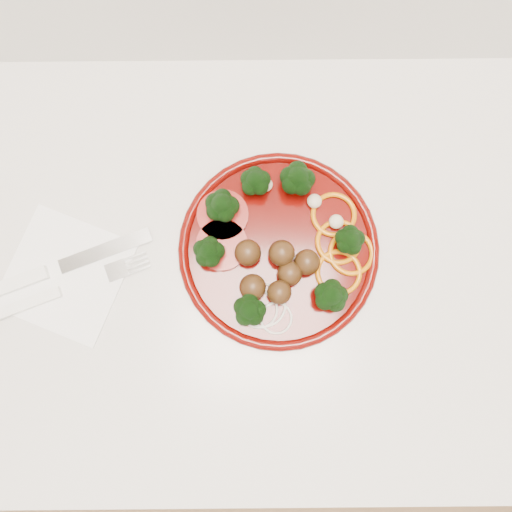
{
  "coord_description": "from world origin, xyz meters",
  "views": [
    {
      "loc": [
        0.0,
        1.61,
        1.56
      ],
      "look_at": [
        0.0,
        1.71,
        0.92
      ],
      "focal_mm": 35.0,
      "sensor_mm": 36.0,
      "label": 1
    }
  ],
  "objects_px": {
    "napkin": "(66,275)",
    "fork": "(47,296)",
    "plate": "(278,248)",
    "knife": "(42,274)"
  },
  "relations": [
    {
      "from": "plate",
      "to": "napkin",
      "type": "xyz_separation_m",
      "value": [
        -0.28,
        -0.03,
        -0.02
      ]
    },
    {
      "from": "plate",
      "to": "napkin",
      "type": "bearing_deg",
      "value": -173.7
    },
    {
      "from": "napkin",
      "to": "fork",
      "type": "bearing_deg",
      "value": -126.03
    },
    {
      "from": "knife",
      "to": "fork",
      "type": "bearing_deg",
      "value": -97.0
    },
    {
      "from": "napkin",
      "to": "fork",
      "type": "relative_size",
      "value": 0.73
    },
    {
      "from": "plate",
      "to": "napkin",
      "type": "relative_size",
      "value": 1.8
    },
    {
      "from": "knife",
      "to": "napkin",
      "type": "bearing_deg",
      "value": -22.66
    },
    {
      "from": "plate",
      "to": "napkin",
      "type": "distance_m",
      "value": 0.28
    },
    {
      "from": "napkin",
      "to": "fork",
      "type": "height_order",
      "value": "fork"
    },
    {
      "from": "plate",
      "to": "knife",
      "type": "xyz_separation_m",
      "value": [
        -0.31,
        -0.03,
        -0.01
      ]
    }
  ]
}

